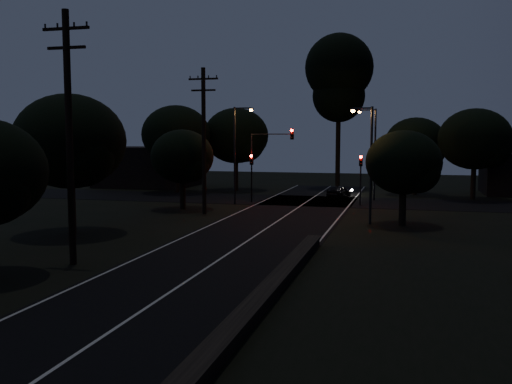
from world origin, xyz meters
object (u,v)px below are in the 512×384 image
Objects in this scene: signal_right at (361,171)px; car at (339,191)px; streetlight_b at (373,148)px; utility_pole_mid at (69,134)px; streetlight_a at (237,148)px; utility_pole_far at (204,138)px; signal_mast at (271,151)px; signal_left at (252,169)px; streetlight_c at (369,156)px; tall_pine at (339,77)px.

car is at bearing 111.82° from signal_right.
utility_pole_mid is at bearing -111.30° from streetlight_b.
utility_pole_far is at bearing -96.59° from streetlight_a.
signal_left is at bearing -179.87° from signal_mast.
signal_mast is at bearing 82.96° from utility_pole_mid.
streetlight_c reaches higher than signal_left.
utility_pole_mid reaches higher than streetlight_c.
signal_right is 7.66m from signal_mast.
streetlight_a is at bearing -168.66° from signal_right.
streetlight_a is at bearing 88.27° from utility_pole_mid.
streetlight_b is at bearing -68.62° from tall_pine.
utility_pole_far is at bearing -133.30° from streetlight_b.
signal_right is at bearing 37.00° from utility_pole_far.
signal_mast is at bearing 39.77° from streetlight_a.
signal_mast is (3.09, 7.99, -1.15)m from utility_pole_far.
utility_pole_mid is 31.15m from streetlight_b.
car is (-3.11, 2.00, -4.10)m from streetlight_b.
utility_pole_mid is at bearing -99.93° from tall_pine.
signal_right is at bearing 11.34° from streetlight_a.
streetlight_b is 5.52m from car.
utility_pole_far is (0.00, 17.00, -0.25)m from utility_pole_mid.
utility_pole_mid is 2.68× the size of signal_left.
utility_pole_mid is 17.00m from utility_pole_far.
signal_right is at bearing -76.51° from tall_pine.
utility_pole_mid is 3.48× the size of car.
utility_pole_far is 2.56× the size of signal_left.
signal_mast is 0.78× the size of streetlight_b.
signal_right is 10.26m from streetlight_a.
utility_pole_far is at bearing 90.00° from utility_pole_mid.
signal_left is at bearing 60.84° from car.
streetlight_c is at bearing -9.60° from utility_pole_far.
car is at bearing -82.45° from tall_pine.
utility_pole_mid is at bearing -128.26° from streetlight_c.
signal_left is 0.51× the size of streetlight_a.
streetlight_b is at bearing 25.99° from signal_mast.
tall_pine is at bearing 100.93° from streetlight_c.
tall_pine reaches higher than signal_right.
streetlight_a is (-2.39, -1.99, 0.30)m from signal_mast.
utility_pole_far is 8.53m from signal_left.
tall_pine is 26.56m from streetlight_c.
streetlight_a is 1.07× the size of streetlight_c.
signal_left is at bearing -110.46° from tall_pine.
streetlight_b is (8.22, 4.01, 0.30)m from signal_mast.
streetlight_c is at bearing -35.69° from streetlight_a.
streetlight_a is at bearing 144.31° from streetlight_c.
streetlight_a and streetlight_b have the same top height.
utility_pole_far reaches higher than signal_mast.
utility_pole_far is 24.89m from tall_pine.
signal_mast is at bearing -154.01° from streetlight_b.
tall_pine reaches higher than utility_pole_far.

